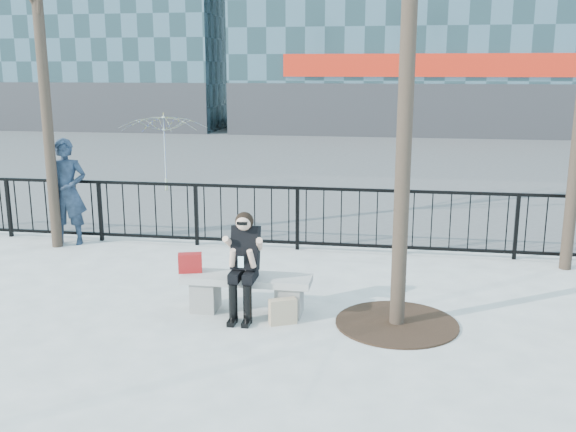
# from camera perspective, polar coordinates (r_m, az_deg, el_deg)

# --- Properties ---
(ground) EXTENTS (120.00, 120.00, 0.00)m
(ground) POSITION_cam_1_polar(r_m,az_deg,el_deg) (8.36, -3.64, -8.49)
(ground) COLOR #989893
(ground) RESTS_ON ground
(street_surface) EXTENTS (60.00, 23.00, 0.01)m
(street_surface) POSITION_cam_1_polar(r_m,az_deg,el_deg) (22.85, 4.85, 5.25)
(street_surface) COLOR #474747
(street_surface) RESTS_ON ground
(railing) EXTENTS (14.00, 0.06, 1.10)m
(railing) POSITION_cam_1_polar(r_m,az_deg,el_deg) (11.01, -0.18, -0.16)
(railing) COLOR black
(railing) RESTS_ON ground
(tree_grate) EXTENTS (1.50, 1.50, 0.02)m
(tree_grate) POSITION_cam_1_polar(r_m,az_deg,el_deg) (8.07, 9.64, -9.37)
(tree_grate) COLOR black
(tree_grate) RESTS_ON ground
(bench_main) EXTENTS (1.65, 0.46, 0.49)m
(bench_main) POSITION_cam_1_polar(r_m,az_deg,el_deg) (8.25, -3.67, -6.55)
(bench_main) COLOR slate
(bench_main) RESTS_ON ground
(seated_woman) EXTENTS (0.50, 0.64, 1.34)m
(seated_woman) POSITION_cam_1_polar(r_m,az_deg,el_deg) (7.99, -3.97, -4.43)
(seated_woman) COLOR black
(seated_woman) RESTS_ON ground
(handbag) EXTENTS (0.33, 0.23, 0.25)m
(handbag) POSITION_cam_1_polar(r_m,az_deg,el_deg) (8.37, -8.69, -4.14)
(handbag) COLOR #A11314
(handbag) RESTS_ON bench_main
(shopping_bag) EXTENTS (0.36, 0.26, 0.32)m
(shopping_bag) POSITION_cam_1_polar(r_m,az_deg,el_deg) (7.92, -0.46, -8.49)
(shopping_bag) COLOR #C3AA8A
(shopping_bag) RESTS_ON ground
(standing_man) EXTENTS (0.77, 0.59, 1.88)m
(standing_man) POSITION_cam_1_polar(r_m,az_deg,el_deg) (11.92, -19.05, 2.04)
(standing_man) COLOR black
(standing_man) RESTS_ON ground
(vendor_umbrella) EXTENTS (2.19, 2.23, 1.99)m
(vendor_umbrella) POSITION_cam_1_polar(r_m,az_deg,el_deg) (16.47, -10.95, 5.56)
(vendor_umbrella) COLOR yellow
(vendor_umbrella) RESTS_ON ground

